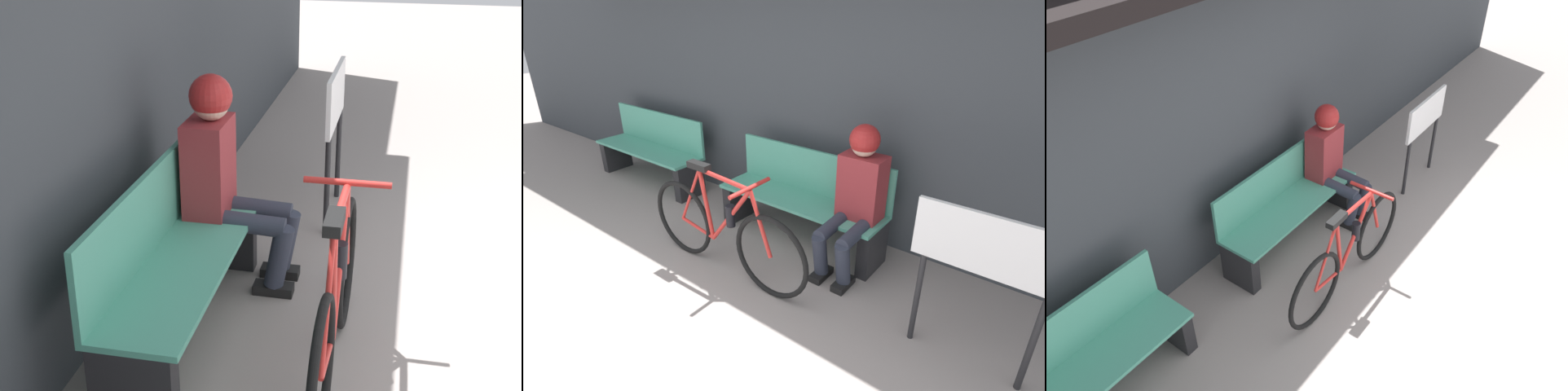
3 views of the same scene
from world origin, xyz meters
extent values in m
cube|color=#3D4247|center=(0.00, 2.75, 1.60)|extent=(12.00, 0.12, 3.20)
cube|color=#51A88E|center=(0.04, 2.27, 0.41)|extent=(1.56, 0.42, 0.03)
cube|color=#51A88E|center=(0.04, 2.47, 0.62)|extent=(1.56, 0.03, 0.40)
cube|color=#232326|center=(-0.69, 2.27, 0.20)|extent=(0.10, 0.36, 0.39)
cube|color=#232326|center=(0.77, 2.27, 0.20)|extent=(0.10, 0.36, 0.39)
torus|color=black|center=(-0.64, 1.53, 0.33)|extent=(0.66, 0.04, 0.66)
torus|color=black|center=(0.32, 1.53, 0.33)|extent=(0.66, 0.04, 0.66)
cylinder|color=red|center=(-0.11, 1.53, 0.83)|extent=(0.52, 0.03, 0.07)
cylinder|color=red|center=(-0.06, 1.53, 0.54)|extent=(0.45, 0.03, 0.56)
cylinder|color=red|center=(-0.32, 1.53, 0.56)|extent=(0.13, 0.03, 0.58)
cylinder|color=red|center=(-0.45, 1.53, 0.30)|extent=(0.37, 0.03, 0.09)
cylinder|color=red|center=(-0.50, 1.53, 0.59)|extent=(0.29, 0.02, 0.53)
cylinder|color=red|center=(0.24, 1.53, 0.57)|extent=(0.20, 0.03, 0.49)
cube|color=black|center=(-0.37, 1.53, 0.87)|extent=(0.20, 0.07, 0.05)
cylinder|color=red|center=(0.15, 1.53, 0.83)|extent=(0.03, 0.40, 0.03)
cylinder|color=black|center=(-0.06, 1.53, 0.54)|extent=(0.07, 0.07, 0.17)
cylinder|color=#2D3342|center=(0.51, 2.07, 0.41)|extent=(0.11, 0.40, 0.13)
cylinder|color=#2D3342|center=(0.51, 1.91, 0.23)|extent=(0.11, 0.17, 0.37)
cube|color=black|center=(0.51, 1.94, 0.03)|extent=(0.10, 0.22, 0.06)
cylinder|color=#2D3342|center=(0.71, 2.07, 0.41)|extent=(0.11, 0.40, 0.13)
cylinder|color=#2D3342|center=(0.71, 1.91, 0.23)|extent=(0.11, 0.17, 0.37)
cube|color=black|center=(0.71, 1.94, 0.03)|extent=(0.10, 0.22, 0.06)
cube|color=maroon|center=(0.61, 2.31, 0.68)|extent=(0.34, 0.22, 0.52)
sphere|color=beige|center=(0.61, 2.29, 1.04)|extent=(0.20, 0.20, 0.20)
sphere|color=#B22323|center=(0.61, 2.29, 1.07)|extent=(0.23, 0.23, 0.23)
cube|color=#51A88E|center=(-2.16, 2.27, 0.41)|extent=(1.53, 0.42, 0.03)
cube|color=#51A88E|center=(-2.16, 2.47, 0.62)|extent=(1.53, 0.03, 0.40)
cube|color=#232326|center=(-2.88, 2.27, 0.20)|extent=(0.10, 0.36, 0.39)
cube|color=#232326|center=(-1.45, 2.27, 0.20)|extent=(0.10, 0.36, 0.39)
cylinder|color=#232326|center=(1.32, 1.75, 0.33)|extent=(0.04, 0.04, 0.65)
cylinder|color=#232326|center=(1.95, 1.75, 0.33)|extent=(0.04, 0.04, 0.65)
cube|color=white|center=(1.64, 1.75, 0.83)|extent=(0.79, 0.03, 0.36)
camera|label=1|loc=(-2.92, 1.28, 2.06)|focal=50.00mm
camera|label=2|loc=(1.89, -0.34, 2.00)|focal=28.00mm
camera|label=3|loc=(-2.85, -0.02, 3.31)|focal=35.00mm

